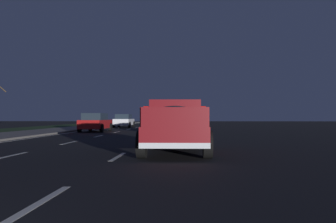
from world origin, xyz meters
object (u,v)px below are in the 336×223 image
Objects in this scene: pickup_truck at (175,125)px; sedan_white at (124,121)px; sedan_green at (179,123)px; sedan_red at (95,122)px.

pickup_truck is 30.97m from sedan_white.
sedan_green is (15.34, 0.17, -0.20)m from pickup_truck.
sedan_green is (-14.85, -6.72, 0.00)m from sedan_white.
pickup_truck is 19.01m from sedan_red.
pickup_truck reaches higher than sedan_red.
sedan_green is (-2.27, -6.99, 0.00)m from sedan_red.
sedan_red is at bearing 72.02° from sedan_green.
sedan_green is at bearing -107.98° from sedan_red.
pickup_truck reaches higher than sedan_white.
sedan_white is 1.00× the size of sedan_green.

